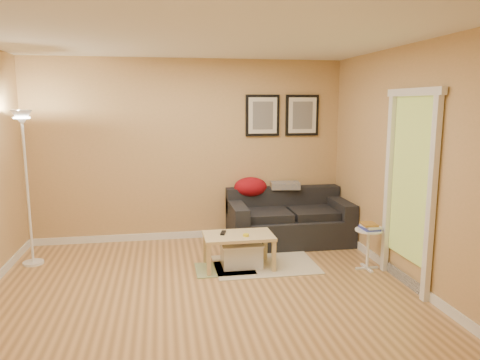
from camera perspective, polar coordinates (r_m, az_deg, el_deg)
The scene contains 22 objects.
floor at distance 4.91m, azimuth -4.77°, elevation -14.06°, with size 4.50×4.50×0.00m, color tan.
ceiling at distance 4.54m, azimuth -5.25°, elevation 17.60°, with size 4.50×4.50×0.00m, color white.
wall_back at distance 6.52m, azimuth -6.53°, elevation 3.70°, with size 4.50×4.50×0.00m, color tan.
wall_front at distance 2.59m, azimuth -1.13°, elevation -5.34°, with size 4.50×4.50×0.00m, color tan.
wall_right at distance 5.23m, azimuth 20.37°, elevation 1.70°, with size 4.00×4.00×0.00m, color tan.
baseboard_back at distance 6.76m, azimuth -6.32°, elevation -6.91°, with size 4.50×0.02×0.10m, color white.
baseboard_right at distance 5.53m, azimuth 19.50°, elevation -11.23°, with size 0.02×4.00×0.10m, color white.
sofa at distance 6.46m, azimuth 6.25°, elevation -4.70°, with size 1.70×0.90×0.75m, color black, non-canonical shape.
red_throw at distance 6.56m, azimuth 1.34°, elevation -0.89°, with size 0.48×0.36×0.28m, color maroon, non-canonical shape.
plaid_throw at distance 6.66m, azimuth 5.74°, elevation -0.68°, with size 0.42×0.26×0.10m, color tan, non-canonical shape.
framed_print_left at distance 6.62m, azimuth 2.87°, elevation 8.18°, with size 0.50×0.04×0.60m, color black, non-canonical shape.
framed_print_right at distance 6.77m, azimuth 7.88°, elevation 8.13°, with size 0.50×0.04×0.60m, color black, non-canonical shape.
area_rug at distance 5.66m, azimuth 3.20°, elevation -10.67°, with size 1.25×0.85×0.01m, color beige.
green_runner at distance 5.52m, azimuth -1.94°, elevation -11.20°, with size 0.70×0.50×0.01m, color #668C4C.
coffee_table at distance 5.51m, azimuth -0.19°, elevation -9.00°, with size 0.83×0.51×0.42m, color #D7C083, non-canonical shape.
remote_control at distance 5.48m, azimuth -2.16°, elevation -6.71°, with size 0.05×0.16×0.02m, color black.
tape_roll at distance 5.36m, azimuth 0.76°, elevation -7.01°, with size 0.07×0.07×0.03m, color yellow.
storage_bin at distance 5.55m, azimuth 0.17°, elevation -9.45°, with size 0.49×0.36×0.30m, color white, non-canonical shape.
side_table at distance 5.66m, azimuth 15.91°, elevation -8.46°, with size 0.32×0.32×0.49m, color white, non-canonical shape.
book_stack at distance 5.59m, azimuth 16.13°, elevation -5.64°, with size 0.18×0.24×0.08m, color #353E9F, non-canonical shape.
floor_lamp at distance 6.02m, azimuth -25.34°, elevation -1.48°, with size 0.25×0.25×1.91m, color white, non-canonical shape.
doorway at distance 5.13m, azimuth 20.54°, elevation -1.59°, with size 0.12×1.01×2.13m, color white, non-canonical shape.
Camera 1 is at (-0.38, -4.48, 1.97)m, focal length 33.62 mm.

